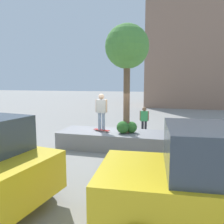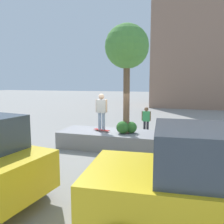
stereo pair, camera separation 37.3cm
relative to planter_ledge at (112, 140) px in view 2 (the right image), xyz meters
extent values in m
plane|color=gray|center=(-0.02, -0.38, -0.38)|extent=(120.00, 120.00, 0.00)
cube|color=gray|center=(0.00, 0.00, 0.00)|extent=(4.77, 1.84, 0.75)
cylinder|color=brown|center=(-0.67, 0.05, 1.99)|extent=(0.28, 0.28, 3.22)
sphere|color=#4C8C3D|center=(-0.67, 0.05, 4.11)|extent=(1.87, 1.87, 1.87)
sphere|color=#2D6628|center=(-0.89, 0.02, 0.63)|extent=(0.50, 0.50, 0.50)
sphere|color=#2D6628|center=(-0.55, 0.24, 0.65)|extent=(0.55, 0.55, 0.55)
cube|color=#A51E1E|center=(0.48, 0.06, 0.44)|extent=(0.82, 0.46, 0.02)
sphere|color=beige|center=(0.21, 0.06, 0.41)|extent=(0.06, 0.06, 0.06)
sphere|color=beige|center=(0.26, 0.22, 0.41)|extent=(0.06, 0.06, 0.06)
sphere|color=beige|center=(0.70, -0.11, 0.41)|extent=(0.06, 0.06, 0.06)
sphere|color=beige|center=(0.75, 0.05, 0.41)|extent=(0.06, 0.06, 0.06)
cylinder|color=#8C9EB7|center=(0.57, 0.05, 0.84)|extent=(0.14, 0.14, 0.78)
cylinder|color=#8C9EB7|center=(0.39, 0.06, 0.84)|extent=(0.14, 0.14, 0.78)
cube|color=silver|center=(0.48, 0.06, 1.53)|extent=(0.45, 0.21, 0.61)
cylinder|color=#D8AD8C|center=(0.71, 0.05, 1.55)|extent=(0.10, 0.10, 0.58)
cylinder|color=#D8AD8C|center=(0.25, 0.07, 1.55)|extent=(0.10, 0.10, 0.58)
sphere|color=#D8AD8C|center=(0.48, 0.06, 1.97)|extent=(0.25, 0.25, 0.25)
cube|color=gold|center=(-3.57, 5.35, 0.50)|extent=(4.87, 2.35, 0.95)
cylinder|color=black|center=(-1.98, 4.48, 0.03)|extent=(0.82, 0.30, 0.80)
cylinder|color=black|center=(0.75, 4.68, 0.02)|extent=(0.82, 0.35, 0.80)
cylinder|color=#8C9EB7|center=(3.35, 2.82, 0.01)|extent=(0.14, 0.14, 0.78)
cylinder|color=#8C9EB7|center=(3.49, 2.70, 0.01)|extent=(0.14, 0.14, 0.78)
cube|color=#338C4C|center=(3.42, 2.76, 0.70)|extent=(0.46, 0.42, 0.61)
cylinder|color=brown|center=(3.24, 2.90, 0.72)|extent=(0.09, 0.09, 0.57)
cylinder|color=brown|center=(3.60, 2.62, 0.72)|extent=(0.09, 0.09, 0.57)
sphere|color=brown|center=(3.42, 2.76, 1.13)|extent=(0.25, 0.25, 0.25)
cylinder|color=#847056|center=(-3.10, 1.31, 0.00)|extent=(0.14, 0.14, 0.75)
cylinder|color=#847056|center=(-2.92, 1.28, 0.00)|extent=(0.14, 0.14, 0.75)
cube|color=black|center=(-3.01, 1.29, 0.66)|extent=(0.45, 0.26, 0.58)
cylinder|color=#9E7251|center=(-3.23, 1.33, 0.68)|extent=(0.09, 0.09, 0.55)
cylinder|color=#9E7251|center=(-2.79, 1.25, 0.68)|extent=(0.09, 0.09, 0.55)
sphere|color=#9E7251|center=(-3.01, 1.29, 1.08)|extent=(0.24, 0.24, 0.24)
cylinder|color=black|center=(-1.00, -3.24, -0.01)|extent=(0.14, 0.14, 0.74)
cylinder|color=black|center=(-1.17, -3.25, -0.01)|extent=(0.14, 0.14, 0.74)
cube|color=#338C4C|center=(-1.09, -3.24, 0.65)|extent=(0.43, 0.20, 0.58)
cylinder|color=brown|center=(-0.87, -3.23, 0.67)|extent=(0.09, 0.09, 0.55)
cylinder|color=brown|center=(-1.30, -3.26, 0.67)|extent=(0.09, 0.09, 0.55)
sphere|color=brown|center=(-1.09, -3.24, 1.06)|extent=(0.24, 0.24, 0.24)
cube|color=#8C6B56|center=(-4.99, -19.99, 9.10)|extent=(10.99, 7.06, 18.95)
camera|label=1|loc=(-2.54, 9.66, 2.62)|focal=35.95mm
camera|label=2|loc=(-2.89, 9.56, 2.62)|focal=35.95mm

